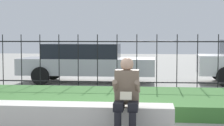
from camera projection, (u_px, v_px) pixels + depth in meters
stone_bench at (78, 118)px, 6.27m from camera, size 3.16×0.54×0.43m
person_seated_reader at (127, 94)px, 5.85m from camera, size 0.42×0.73×1.23m
grass_berm at (96, 100)px, 8.35m from camera, size 9.61×2.80×0.29m
iron_fence at (107, 63)px, 10.32m from camera, size 7.61×0.03×1.64m
car_parked_center at (86, 62)px, 12.92m from camera, size 4.61×1.86×1.34m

